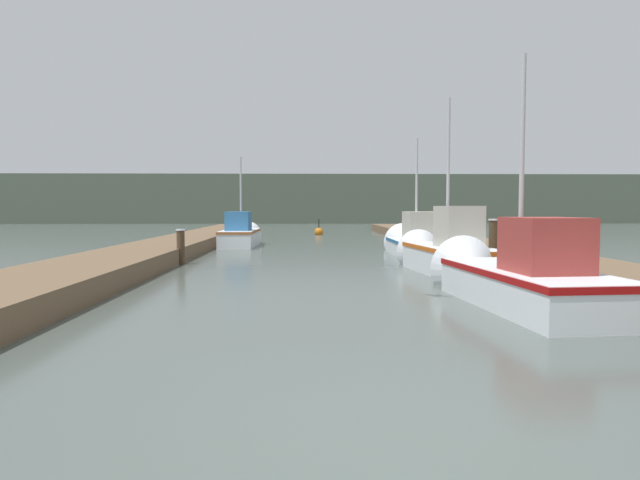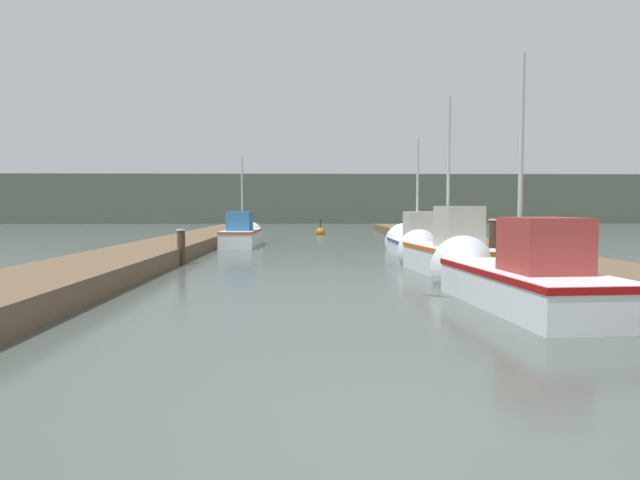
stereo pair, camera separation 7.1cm
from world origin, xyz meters
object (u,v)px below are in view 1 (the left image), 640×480
Objects in this scene: mooring_piling_1 at (493,246)px; channel_buoy at (319,232)px; mooring_piling_0 at (181,247)px; fishing_boat_3 at (241,234)px; fishing_boat_0 at (514,277)px; mooring_piling_2 at (436,233)px; fishing_boat_1 at (445,252)px; fishing_boat_2 at (414,242)px.

mooring_piling_1 reaches higher than channel_buoy.
channel_buoy is at bearing 75.87° from mooring_piling_0.
fishing_boat_3 reaches higher than mooring_piling_0.
fishing_boat_0 reaches higher than mooring_piling_0.
mooring_piling_2 is at bearing 28.75° from mooring_piling_0.
fishing_boat_3 is 10.35m from channel_buoy.
mooring_piling_0 is at bearing 131.66° from fishing_boat_0.
fishing_boat_1 is 3.45× the size of mooring_piling_1.
fishing_boat_0 is 10.07m from fishing_boat_2.
fishing_boat_0 is 11.49m from mooring_piling_2.
mooring_piling_2 reaches higher than mooring_piling_1.
fishing_boat_2 is at bearing 81.21° from fishing_boat_1.
fishing_boat_3 is at bearing 83.64° from mooring_piling_0.
mooring_piling_0 is (-7.38, -3.30, 0.08)m from fishing_boat_2.
fishing_boat_2 is at bearing 98.33° from mooring_piling_1.
fishing_boat_2 is 14.61m from channel_buoy.
fishing_boat_1 reaches higher than mooring_piling_2.
mooring_piling_2 is (1.36, 6.77, 0.19)m from fishing_boat_1.
channel_buoy is at bearing 70.96° from fishing_boat_3.
fishing_boat_3 is at bearing 156.86° from mooring_piling_2.
fishing_boat_1 is at bearing -92.38° from fishing_boat_2.
mooring_piling_0 is at bearing 163.38° from mooring_piling_1.
fishing_boat_0 reaches higher than channel_buoy.
fishing_boat_1 is at bearing 163.13° from mooring_piling_1.
fishing_boat_3 is 7.94m from mooring_piling_0.
channel_buoy is (-2.68, 19.72, -0.35)m from fishing_boat_1.
channel_buoy is at bearing 102.09° from fishing_boat_2.
mooring_piling_2 reaches higher than channel_buoy.
fishing_boat_1 reaches higher than channel_buoy.
fishing_boat_1 is 7.42m from mooring_piling_0.
fishing_boat_0 is at bearing -83.66° from channel_buoy.
mooring_piling_0 is at bearing -104.13° from channel_buoy.
channel_buoy is at bearing 107.31° from mooring_piling_2.
fishing_boat_0 is at bearing -43.46° from mooring_piling_0.
fishing_boat_1 is 6.90m from mooring_piling_2.
fishing_boat_1 reaches higher than fishing_boat_0.
fishing_boat_1 is 1.17m from mooring_piling_1.
mooring_piling_2 reaches higher than mooring_piling_0.
fishing_boat_3 is 8.26m from mooring_piling_2.
fishing_boat_1 is 19.91m from channel_buoy.
mooring_piling_2 is at bearing -72.69° from channel_buoy.
channel_buoy is (-4.04, 12.96, -0.54)m from mooring_piling_2.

